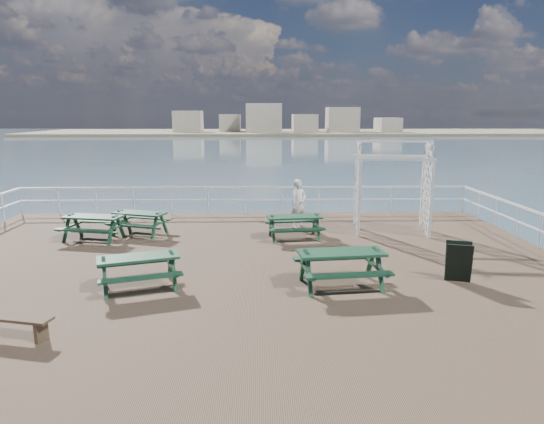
{
  "coord_description": "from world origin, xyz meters",
  "views": [
    {
      "loc": [
        0.58,
        -12.25,
        3.93
      ],
      "look_at": [
        0.95,
        1.66,
        1.1
      ],
      "focal_mm": 32.0,
      "sensor_mm": 36.0,
      "label": 1
    }
  ],
  "objects_px": {
    "picnic_table_d": "(139,265)",
    "picnic_table_e": "(341,261)",
    "picnic_table_a": "(93,222)",
    "picnic_table_b": "(139,218)",
    "trellis_arbor": "(392,192)",
    "picnic_table_c": "(294,222)",
    "flat_bench_far": "(14,322)",
    "person": "(299,204)"
  },
  "relations": [
    {
      "from": "picnic_table_a",
      "to": "picnic_table_e",
      "type": "xyz_separation_m",
      "value": [
        7.12,
        -4.43,
        0.05
      ]
    },
    {
      "from": "picnic_table_c",
      "to": "picnic_table_d",
      "type": "xyz_separation_m",
      "value": [
        -3.86,
        -4.43,
        0.02
      ]
    },
    {
      "from": "flat_bench_far",
      "to": "person",
      "type": "distance_m",
      "value": 10.19
    },
    {
      "from": "picnic_table_a",
      "to": "person",
      "type": "height_order",
      "value": "person"
    },
    {
      "from": "picnic_table_a",
      "to": "person",
      "type": "distance_m",
      "value": 6.79
    },
    {
      "from": "picnic_table_d",
      "to": "picnic_table_e",
      "type": "relative_size",
      "value": 1.01
    },
    {
      "from": "picnic_table_d",
      "to": "picnic_table_e",
      "type": "bearing_deg",
      "value": -18.35
    },
    {
      "from": "person",
      "to": "picnic_table_d",
      "type": "bearing_deg",
      "value": -155.0
    },
    {
      "from": "picnic_table_c",
      "to": "person",
      "type": "distance_m",
      "value": 1.58
    },
    {
      "from": "picnic_table_a",
      "to": "flat_bench_far",
      "type": "relative_size",
      "value": 1.42
    },
    {
      "from": "picnic_table_e",
      "to": "person",
      "type": "relative_size",
      "value": 1.25
    },
    {
      "from": "picnic_table_c",
      "to": "person",
      "type": "xyz_separation_m",
      "value": [
        0.26,
        1.52,
        0.31
      ]
    },
    {
      "from": "picnic_table_a",
      "to": "picnic_table_b",
      "type": "relative_size",
      "value": 0.99
    },
    {
      "from": "flat_bench_far",
      "to": "person",
      "type": "xyz_separation_m",
      "value": [
        5.74,
        8.4,
        0.54
      ]
    },
    {
      "from": "picnic_table_b",
      "to": "trellis_arbor",
      "type": "bearing_deg",
      "value": 19.01
    },
    {
      "from": "picnic_table_a",
      "to": "picnic_table_b",
      "type": "xyz_separation_m",
      "value": [
        1.28,
        0.7,
        -0.02
      ]
    },
    {
      "from": "picnic_table_c",
      "to": "picnic_table_d",
      "type": "distance_m",
      "value": 5.88
    },
    {
      "from": "picnic_table_d",
      "to": "person",
      "type": "relative_size",
      "value": 1.26
    },
    {
      "from": "trellis_arbor",
      "to": "person",
      "type": "xyz_separation_m",
      "value": [
        -3.05,
        0.77,
        -0.52
      ]
    },
    {
      "from": "picnic_table_e",
      "to": "flat_bench_far",
      "type": "xyz_separation_m",
      "value": [
        -6.24,
        -2.46,
        -0.31
      ]
    },
    {
      "from": "picnic_table_d",
      "to": "flat_bench_far",
      "type": "height_order",
      "value": "picnic_table_d"
    },
    {
      "from": "picnic_table_a",
      "to": "trellis_arbor",
      "type": "bearing_deg",
      "value": 16.17
    },
    {
      "from": "person",
      "to": "trellis_arbor",
      "type": "bearing_deg",
      "value": -44.49
    },
    {
      "from": "picnic_table_c",
      "to": "trellis_arbor",
      "type": "height_order",
      "value": "trellis_arbor"
    },
    {
      "from": "picnic_table_d",
      "to": "flat_bench_far",
      "type": "bearing_deg",
      "value": -141.81
    },
    {
      "from": "picnic_table_b",
      "to": "picnic_table_c",
      "type": "relative_size",
      "value": 1.12
    },
    {
      "from": "picnic_table_c",
      "to": "picnic_table_e",
      "type": "height_order",
      "value": "picnic_table_e"
    },
    {
      "from": "picnic_table_b",
      "to": "picnic_table_d",
      "type": "xyz_separation_m",
      "value": [
        1.21,
        -5.14,
        0.02
      ]
    },
    {
      "from": "picnic_table_c",
      "to": "picnic_table_e",
      "type": "relative_size",
      "value": 0.87
    },
    {
      "from": "picnic_table_a",
      "to": "trellis_arbor",
      "type": "relative_size",
      "value": 0.67
    },
    {
      "from": "picnic_table_c",
      "to": "flat_bench_far",
      "type": "distance_m",
      "value": 8.8
    },
    {
      "from": "picnic_table_e",
      "to": "picnic_table_b",
      "type": "bearing_deg",
      "value": 132.26
    },
    {
      "from": "picnic_table_a",
      "to": "trellis_arbor",
      "type": "xyz_separation_m",
      "value": [
        9.67,
        0.74,
        0.81
      ]
    },
    {
      "from": "picnic_table_a",
      "to": "flat_bench_far",
      "type": "xyz_separation_m",
      "value": [
        0.88,
        -6.89,
        -0.26
      ]
    },
    {
      "from": "picnic_table_b",
      "to": "picnic_table_e",
      "type": "bearing_deg",
      "value": -22.57
    },
    {
      "from": "picnic_table_a",
      "to": "picnic_table_b",
      "type": "distance_m",
      "value": 1.46
    },
    {
      "from": "picnic_table_b",
      "to": "trellis_arbor",
      "type": "distance_m",
      "value": 8.43
    },
    {
      "from": "picnic_table_b",
      "to": "picnic_table_c",
      "type": "xyz_separation_m",
      "value": [
        5.08,
        -0.71,
        -0.0
      ]
    },
    {
      "from": "picnic_table_c",
      "to": "picnic_table_e",
      "type": "xyz_separation_m",
      "value": [
        0.76,
        -4.42,
        0.08
      ]
    },
    {
      "from": "picnic_table_a",
      "to": "picnic_table_d",
      "type": "distance_m",
      "value": 5.09
    },
    {
      "from": "trellis_arbor",
      "to": "flat_bench_far",
      "type": "bearing_deg",
      "value": -132.95
    },
    {
      "from": "trellis_arbor",
      "to": "picnic_table_c",
      "type": "bearing_deg",
      "value": -161.13
    }
  ]
}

